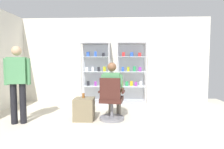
{
  "coord_description": "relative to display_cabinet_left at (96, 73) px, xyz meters",
  "views": [
    {
      "loc": [
        0.2,
        -2.96,
        1.31
      ],
      "look_at": [
        0.01,
        1.42,
        1.0
      ],
      "focal_mm": 29.47,
      "sensor_mm": 36.0,
      "label": 1
    }
  ],
  "objects": [
    {
      "name": "ground_plane",
      "position": [
        0.55,
        -2.76,
        -0.96
      ],
      "size": [
        7.2,
        7.2,
        0.0
      ],
      "primitive_type": "plane",
      "color": "beige"
    },
    {
      "name": "back_wall",
      "position": [
        0.55,
        0.24,
        0.39
      ],
      "size": [
        6.0,
        0.1,
        2.7
      ],
      "primitive_type": "cube",
      "color": "silver",
      "rests_on": "ground"
    },
    {
      "name": "display_cabinet_left",
      "position": [
        0.0,
        0.0,
        0.0
      ],
      "size": [
        0.9,
        0.45,
        1.9
      ],
      "color": "#B7B7BC",
      "rests_on": "ground"
    },
    {
      "name": "display_cabinet_right",
      "position": [
        1.1,
        0.0,
        -0.0
      ],
      "size": [
        0.9,
        0.45,
        1.9
      ],
      "color": "#B7B7BC",
      "rests_on": "ground"
    },
    {
      "name": "office_chair",
      "position": [
        0.56,
        -1.7,
        -0.57
      ],
      "size": [
        0.6,
        0.56,
        0.96
      ],
      "color": "slate",
      "rests_on": "ground"
    },
    {
      "name": "seated_shopkeeper",
      "position": [
        0.58,
        -1.54,
        -0.25
      ],
      "size": [
        0.53,
        0.6,
        1.29
      ],
      "color": "slate",
      "rests_on": "ground"
    },
    {
      "name": "storage_crate",
      "position": [
        -0.05,
        -1.7,
        -0.72
      ],
      "size": [
        0.44,
        0.4,
        0.49
      ],
      "primitive_type": "cube",
      "color": "#72664C",
      "rests_on": "ground"
    },
    {
      "name": "tea_glass",
      "position": [
        -0.07,
        -1.65,
        -0.42
      ],
      "size": [
        0.06,
        0.06,
        0.1
      ],
      "primitive_type": "cylinder",
      "color": "brown",
      "rests_on": "storage_crate"
    },
    {
      "name": "standing_customer",
      "position": [
        -1.39,
        -2.0,
        -0.03
      ],
      "size": [
        0.51,
        0.3,
        1.63
      ],
      "color": "black",
      "rests_on": "ground"
    }
  ]
}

